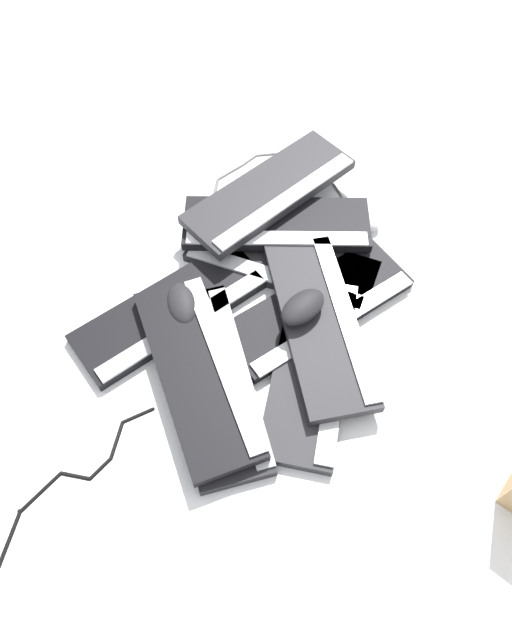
# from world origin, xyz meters

# --- Properties ---
(ground_plane) EXTENTS (3.20, 3.20, 0.00)m
(ground_plane) POSITION_xyz_m (0.00, 0.00, 0.00)
(ground_plane) COLOR white
(keyboard_0) EXTENTS (0.40, 0.43, 0.03)m
(keyboard_0) POSITION_xyz_m (0.11, -0.00, 0.01)
(keyboard_0) COLOR #232326
(keyboard_0) RESTS_ON ground
(keyboard_1) EXTENTS (0.17, 0.45, 0.03)m
(keyboard_1) POSITION_xyz_m (0.01, 0.11, 0.01)
(keyboard_1) COLOR black
(keyboard_1) RESTS_ON ground
(keyboard_2) EXTENTS (0.45, 0.36, 0.03)m
(keyboard_2) POSITION_xyz_m (-0.14, 0.12, 0.01)
(keyboard_2) COLOR black
(keyboard_2) RESTS_ON ground
(keyboard_3) EXTENTS (0.15, 0.44, 0.03)m
(keyboard_3) POSITION_xyz_m (-0.19, -0.16, 0.01)
(keyboard_3) COLOR black
(keyboard_3) RESTS_ON ground
(keyboard_4) EXTENTS (0.46, 0.31, 0.03)m
(keyboard_4) POSITION_xyz_m (0.01, -0.18, 0.01)
(keyboard_4) COLOR black
(keyboard_4) RESTS_ON ground
(keyboard_5) EXTENTS (0.39, 0.44, 0.03)m
(keyboard_5) POSITION_xyz_m (-0.22, 0.17, 0.04)
(keyboard_5) COLOR black
(keyboard_5) RESTS_ON keyboard_2
(keyboard_6) EXTENTS (0.46, 0.27, 0.03)m
(keyboard_6) POSITION_xyz_m (-0.02, -0.20, 0.04)
(keyboard_6) COLOR black
(keyboard_6) RESTS_ON keyboard_4
(keyboard_7) EXTENTS (0.46, 0.33, 0.03)m
(keyboard_7) POSITION_xyz_m (0.05, 0.07, 0.04)
(keyboard_7) COLOR #232326
(keyboard_7) RESTS_ON keyboard_1
(keyboard_8) EXTENTS (0.18, 0.45, 0.03)m
(keyboard_8) POSITION_xyz_m (-0.29, 0.20, 0.07)
(keyboard_8) COLOR #232326
(keyboard_8) RESTS_ON keyboard_5
(mouse_0) EXTENTS (0.08, 0.12, 0.04)m
(mouse_0) POSITION_xyz_m (0.01, 0.05, 0.08)
(mouse_0) COLOR black
(mouse_0) RESTS_ON keyboard_7
(mouse_1) EXTENTS (0.12, 0.13, 0.04)m
(mouse_1) POSITION_xyz_m (-0.36, 0.15, 0.02)
(mouse_1) COLOR black
(mouse_1) RESTS_ON ground
(mouse_2) EXTENTS (0.13, 0.10, 0.04)m
(mouse_2) POSITION_xyz_m (-0.17, -0.14, 0.05)
(mouse_2) COLOR black
(mouse_2) RESTS_ON keyboard_3
(mouse_3) EXTENTS (0.13, 0.11, 0.04)m
(mouse_3) POSITION_xyz_m (-0.13, 0.35, 0.02)
(mouse_3) COLOR silver
(mouse_3) RESTS_ON ground
(cable_0) EXTENTS (0.15, 0.56, 0.01)m
(cable_0) POSITION_xyz_m (0.03, -0.59, 0.00)
(cable_0) COLOR black
(cable_0) RESTS_ON ground
(cable_1) EXTENTS (0.36, 0.29, 0.01)m
(cable_1) POSITION_xyz_m (-0.33, 0.31, 0.00)
(cable_1) COLOR #59595B
(cable_1) RESTS_ON ground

